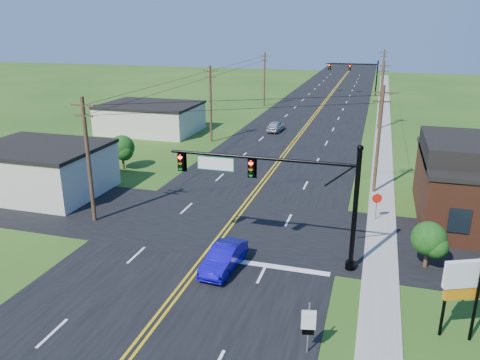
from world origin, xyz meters
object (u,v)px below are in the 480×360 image
(signal_mast_main, at_px, (277,185))
(route_sign, at_px, (308,324))
(signal_mast_far, at_px, (354,72))
(blue_car, at_px, (224,258))
(stop_sign, at_px, (377,201))

(signal_mast_main, distance_m, route_sign, 9.20)
(signal_mast_main, relative_size, signal_mast_far, 1.03)
(signal_mast_far, relative_size, route_sign, 4.37)
(signal_mast_far, distance_m, blue_car, 74.22)
(signal_mast_far, height_order, route_sign, signal_mast_far)
(signal_mast_far, bearing_deg, stop_sign, -85.00)
(signal_mast_far, bearing_deg, signal_mast_main, -90.08)
(blue_car, xyz_separation_m, route_sign, (5.77, -5.92, 0.76))
(signal_mast_main, height_order, route_sign, signal_mast_main)
(blue_car, height_order, route_sign, route_sign)
(blue_car, relative_size, stop_sign, 2.05)
(signal_mast_main, height_order, stop_sign, signal_mast_main)
(route_sign, xyz_separation_m, stop_sign, (2.55, 15.80, 0.04))
(blue_car, distance_m, stop_sign, 12.95)
(signal_mast_far, distance_m, stop_sign, 64.51)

